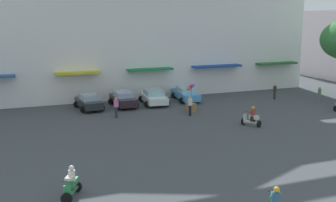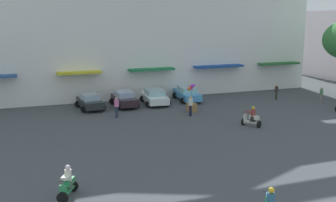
% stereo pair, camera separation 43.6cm
% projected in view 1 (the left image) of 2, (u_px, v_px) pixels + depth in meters
% --- Properties ---
extents(ground_plane, '(128.00, 128.00, 0.00)m').
position_uv_depth(ground_plane, '(236.00, 146.00, 26.77)').
color(ground_plane, '#43484C').
extents(parked_car_0, '(2.44, 3.95, 1.39)m').
position_uv_depth(parked_car_0, '(89.00, 102.00, 37.03)').
color(parked_car_0, '#23282B').
rests_on(parked_car_0, ground).
extents(parked_car_1, '(2.27, 4.09, 1.43)m').
position_uv_depth(parked_car_1, '(123.00, 99.00, 38.20)').
color(parked_car_1, '#2A1D24').
rests_on(parked_car_1, ground).
extents(parked_car_2, '(2.70, 4.40, 1.40)m').
position_uv_depth(parked_car_2, '(154.00, 97.00, 39.24)').
color(parked_car_2, white).
rests_on(parked_car_2, ground).
extents(parked_car_3, '(2.53, 4.63, 1.37)m').
position_uv_depth(parked_car_3, '(186.00, 94.00, 40.94)').
color(parked_car_3, '#4695CE').
rests_on(parked_car_3, ground).
extents(scooter_rider_3, '(1.19, 1.51, 1.56)m').
position_uv_depth(scooter_rider_3, '(252.00, 118.00, 31.44)').
color(scooter_rider_3, black).
rests_on(scooter_rider_3, ground).
extents(scooter_rider_5, '(1.14, 1.54, 1.52)m').
position_uv_depth(scooter_rider_5, '(71.00, 185.00, 19.00)').
color(scooter_rider_5, black).
rests_on(scooter_rider_5, ground).
extents(pedestrian_0, '(0.42, 0.42, 1.69)m').
position_uv_depth(pedestrian_0, '(190.00, 105.00, 34.57)').
color(pedestrian_0, black).
rests_on(pedestrian_0, ground).
extents(pedestrian_1, '(0.33, 0.33, 1.59)m').
position_uv_depth(pedestrian_1, '(319.00, 93.00, 39.79)').
color(pedestrian_1, slate).
rests_on(pedestrian_1, ground).
extents(pedestrian_2, '(0.50, 0.50, 1.70)m').
position_uv_depth(pedestrian_2, '(116.00, 106.00, 33.95)').
color(pedestrian_2, '#242F40').
rests_on(pedestrian_2, ground).
extents(pedestrian_3, '(0.37, 0.37, 1.57)m').
position_uv_depth(pedestrian_3, '(275.00, 90.00, 41.49)').
color(pedestrian_3, black).
rests_on(pedestrian_3, ground).
extents(balloon_vendor_cart, '(0.77, 0.94, 2.48)m').
position_uv_depth(balloon_vendor_cart, '(191.00, 102.00, 36.21)').
color(balloon_vendor_cart, olive).
rests_on(balloon_vendor_cart, ground).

